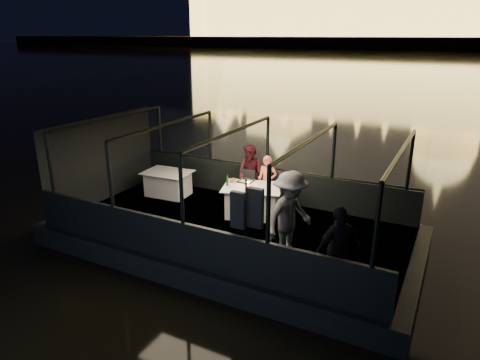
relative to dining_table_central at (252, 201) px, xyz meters
The scene contains 29 objects.
river_water 79.19m from the dining_table_central, 90.10° to the left, with size 500.00×500.00×0.00m, color black.
boat_hull 1.21m from the dining_table_central, 99.14° to the right, with size 8.60×4.40×1.00m, color black.
boat_deck 0.92m from the dining_table_central, 99.14° to the right, with size 8.00×4.00×0.04m, color black.
gunwale_port 1.19m from the dining_table_central, 96.36° to the left, with size 8.00×0.08×0.90m, color black.
gunwale_starboard 2.82m from the dining_table_central, 92.67° to the right, with size 8.00×0.08×0.90m, color black.
cabin_glass_port 1.70m from the dining_table_central, 96.36° to the left, with size 8.00×0.02×1.40m, color #99B2B2, non-canonical shape.
cabin_glass_starboard 3.07m from the dining_table_central, 92.67° to the right, with size 8.00×0.02×1.40m, color #99B2B2, non-canonical shape.
cabin_roof_glass 2.09m from the dining_table_central, 99.14° to the right, with size 8.00×4.00×0.02m, color #99B2B2, non-canonical shape.
end_wall_fore 4.28m from the dining_table_central, 168.79° to the right, with size 0.02×4.00×2.30m, color black, non-canonical shape.
end_wall_aft 4.03m from the dining_table_central, 11.95° to the right, with size 0.02×4.00×2.30m, color black, non-canonical shape.
canopy_ribs 1.13m from the dining_table_central, 99.14° to the right, with size 8.00×4.00×2.30m, color black, non-canonical shape.
embankment 209.18m from the dining_table_central, 90.04° to the left, with size 400.00×140.00×6.00m, color #423D33.
dining_table_central is the anchor object (origin of this frame).
dining_table_aft 2.76m from the dining_table_central, behind, with size 1.31×0.95×0.70m, color white.
chair_port_left 0.75m from the dining_table_central, 132.11° to the left, with size 0.43×0.43×0.92m, color black.
chair_port_right 0.75m from the dining_table_central, 62.65° to the left, with size 0.45×0.45×0.97m, color black.
coat_stand 2.68m from the dining_table_central, 66.78° to the right, with size 0.52×0.42×1.87m, color black, non-canonical shape.
person_woman_coral 0.81m from the dining_table_central, 83.57° to the left, with size 0.50×0.33×1.39m, color #E96F55.
person_man_maroon 1.03m from the dining_table_central, 119.25° to the left, with size 0.76×0.59×1.58m, color #3A1018.
passenger_stripe 2.39m from the dining_table_central, 45.65° to the right, with size 1.22×0.69×1.88m, color silver.
passenger_dark 3.60m from the dining_table_central, 38.77° to the right, with size 0.93×0.39×1.58m, color black.
wine_bottle 0.83m from the dining_table_central, 160.87° to the right, with size 0.06×0.06×0.28m, color #133413.
bread_basket 0.74m from the dining_table_central, behind, with size 0.20×0.20×0.08m, color brown.
amber_candle 0.44m from the dining_table_central, 167.32° to the left, with size 0.06×0.06×0.09m, color yellow.
plate_near 0.49m from the dining_table_central, 57.39° to the right, with size 0.25×0.25×0.02m, color silver.
plate_far 0.64m from the dining_table_central, 166.62° to the left, with size 0.26×0.26×0.02m, color silver.
wine_glass_white 0.74m from the dining_table_central, 153.27° to the right, with size 0.07×0.07×0.20m, color silver, non-canonical shape.
wine_glass_red 0.52m from the dining_table_central, 67.05° to the left, with size 0.07×0.07×0.21m, color white, non-canonical shape.
wine_glass_empty 0.54m from the dining_table_central, 108.25° to the right, with size 0.06×0.06×0.18m, color silver, non-canonical shape.
Camera 1 is at (4.50, -8.21, 4.87)m, focal length 32.00 mm.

